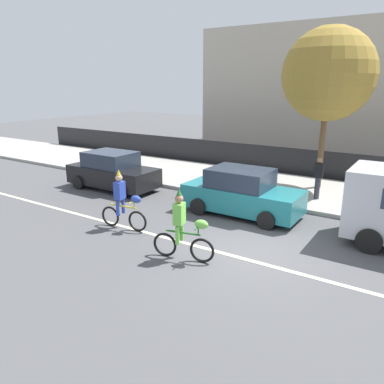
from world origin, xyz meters
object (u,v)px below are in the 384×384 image
(parade_cyclist_cobalt, at_px, (123,204))
(parked_car_black, at_px, (113,171))
(parked_car_teal, at_px, (242,193))
(pedestrian_onlooker, at_px, (318,177))
(parade_cyclist_lime, at_px, (183,229))

(parade_cyclist_cobalt, height_order, parked_car_black, parade_cyclist_cobalt)
(parked_car_teal, height_order, pedestrian_onlooker, pedestrian_onlooker)
(parade_cyclist_lime, bearing_deg, parked_car_black, 148.17)
(parked_car_black, xyz_separation_m, pedestrian_onlooker, (8.07, 2.87, 0.23))
(parade_cyclist_cobalt, distance_m, parked_car_teal, 4.14)
(parade_cyclist_cobalt, xyz_separation_m, parked_car_teal, (2.52, 3.29, -0.06))
(pedestrian_onlooker, bearing_deg, parade_cyclist_lime, -102.67)
(parade_cyclist_cobalt, distance_m, parked_car_black, 4.94)
(parade_cyclist_lime, bearing_deg, pedestrian_onlooker, 77.33)
(parked_car_black, xyz_separation_m, parked_car_teal, (6.21, 0.01, 0.00))
(parked_car_teal, bearing_deg, parade_cyclist_cobalt, -127.40)
(parked_car_black, relative_size, pedestrian_onlooker, 2.53)
(pedestrian_onlooker, bearing_deg, parked_car_black, -160.42)
(parade_cyclist_cobalt, bearing_deg, pedestrian_onlooker, 54.59)
(parked_car_black, distance_m, parked_car_teal, 6.21)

